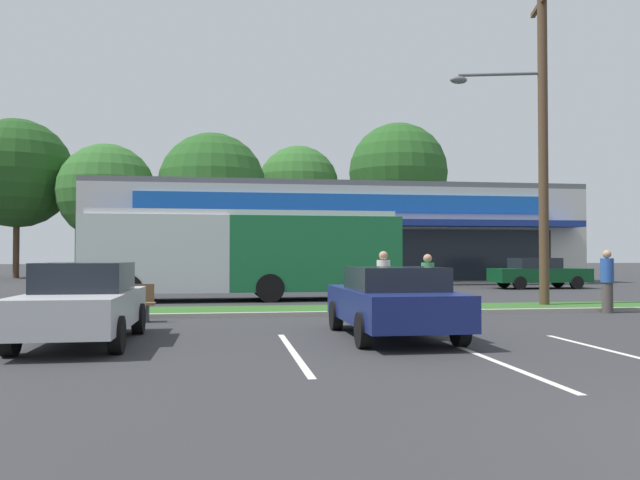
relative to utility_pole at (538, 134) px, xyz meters
The scene contains 21 objects.
grass_median 7.05m from the utility_pole, behind, with size 56.00×2.20×0.12m, color #2D5B23.
curb_lip 7.20m from the utility_pole, 161.98° to the right, with size 56.00×0.24×0.12m, color #99968C.
parking_stripe_0 12.80m from the utility_pole, 137.68° to the right, with size 0.12×4.80×0.01m, color silver.
parking_stripe_1 12.07m from the utility_pole, 120.98° to the right, with size 0.12×4.80×0.01m, color silver.
parking_stripe_2 10.78m from the utility_pole, 109.65° to the right, with size 0.12×4.80×0.01m, color silver.
storefront_building 21.63m from the utility_pole, 98.19° to the left, with size 28.57×12.37×5.82m.
tree_far_left 39.18m from the utility_pole, 129.10° to the left, with size 7.91×7.91×11.57m.
tree_left 33.68m from the utility_pole, 122.41° to the left, with size 6.87×6.87×9.59m.
tree_mid_left 31.29m from the utility_pole, 109.91° to the left, with size 8.00×8.00×10.75m.
tree_mid 32.32m from the utility_pole, 96.90° to the left, with size 6.47×6.47×10.42m.
tree_mid_right 33.08m from the utility_pole, 82.06° to the left, with size 8.16×8.16×12.62m.
utility_pole is the anchor object (origin of this frame).
city_bus 10.89m from the utility_pole, 151.68° to the left, with size 11.36×2.83×3.25m.
bus_stop_bench 13.42m from the utility_pole, 168.61° to the right, with size 1.60×0.45×0.95m.
car_1 12.22m from the utility_pole, 106.34° to the left, with size 4.19×1.91×1.44m.
car_2 10.07m from the utility_pole, 135.90° to the right, with size 2.02×4.53×1.42m.
car_3 14.56m from the utility_pole, 153.60° to the right, with size 1.90×4.43×1.51m.
car_4 13.24m from the utility_pole, 62.71° to the left, with size 4.73×1.98×1.52m.
pedestrian_near_bench 7.59m from the utility_pole, 157.42° to the right, with size 0.35×0.35×1.76m.
pedestrian_by_pole 5.03m from the utility_pole, 57.62° to the right, with size 0.36×0.36×1.80m.
pedestrian_mid 6.94m from the utility_pole, 149.76° to the right, with size 0.34×0.34×1.68m.
Camera 1 is at (-5.20, -4.39, 1.66)m, focal length 35.81 mm.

